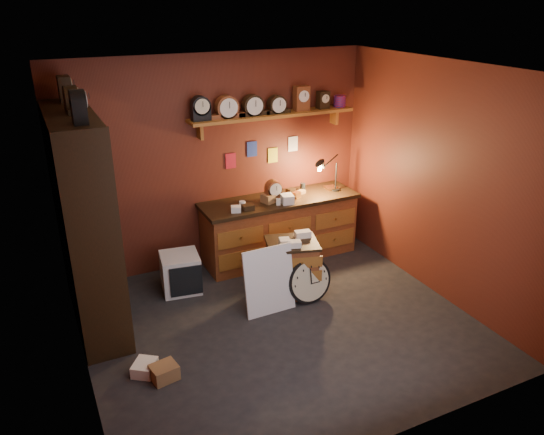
% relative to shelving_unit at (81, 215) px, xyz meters
% --- Properties ---
extents(floor, '(4.00, 4.00, 0.00)m').
position_rel_shelving_unit_xyz_m(floor, '(1.79, -0.98, -1.25)').
color(floor, black).
rests_on(floor, ground).
extents(room_shell, '(4.02, 3.62, 2.71)m').
position_rel_shelving_unit_xyz_m(room_shell, '(1.84, -0.87, 0.47)').
color(room_shell, '#5C2315').
rests_on(room_shell, ground).
extents(shelving_unit, '(0.47, 1.60, 2.58)m').
position_rel_shelving_unit_xyz_m(shelving_unit, '(0.00, 0.00, 0.00)').
color(shelving_unit, black).
rests_on(shelving_unit, ground).
extents(workbench, '(2.11, 0.66, 1.36)m').
position_rel_shelving_unit_xyz_m(workbench, '(2.51, 0.49, -0.78)').
color(workbench, brown).
rests_on(workbench, ground).
extents(low_cabinet, '(0.71, 0.64, 0.76)m').
position_rel_shelving_unit_xyz_m(low_cabinet, '(2.22, -0.42, -0.88)').
color(low_cabinet, brown).
rests_on(low_cabinet, ground).
extents(big_round_clock, '(0.54, 0.17, 0.54)m').
position_rel_shelving_unit_xyz_m(big_round_clock, '(2.31, -0.67, -0.99)').
color(big_round_clock, black).
rests_on(big_round_clock, ground).
extents(white_panel, '(0.60, 0.18, 0.78)m').
position_rel_shelving_unit_xyz_m(white_panel, '(1.80, -0.66, -1.25)').
color(white_panel, silver).
rests_on(white_panel, ground).
extents(mini_fridge, '(0.50, 0.52, 0.46)m').
position_rel_shelving_unit_xyz_m(mini_fridge, '(1.04, 0.22, -1.02)').
color(mini_fridge, silver).
rests_on(mini_fridge, ground).
extents(floor_box_a, '(0.27, 0.24, 0.15)m').
position_rel_shelving_unit_xyz_m(floor_box_a, '(0.42, -1.29, -1.18)').
color(floor_box_a, brown).
rests_on(floor_box_a, ground).
extents(floor_box_b, '(0.29, 0.30, 0.12)m').
position_rel_shelving_unit_xyz_m(floor_box_b, '(0.27, -1.13, -1.20)').
color(floor_box_b, white).
rests_on(floor_box_b, ground).
extents(floor_box_c, '(0.27, 0.24, 0.19)m').
position_rel_shelving_unit_xyz_m(floor_box_c, '(1.06, 0.15, -1.16)').
color(floor_box_c, brown).
rests_on(floor_box_c, ground).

